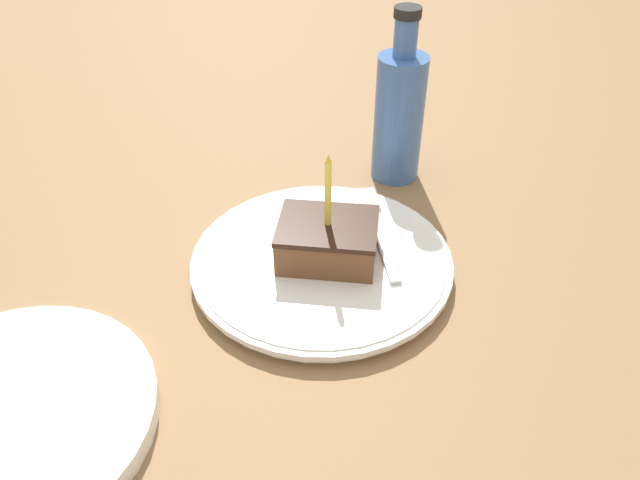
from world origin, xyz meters
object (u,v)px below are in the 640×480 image
(plate, at_px, (320,262))
(cake_slice, at_px, (328,240))
(fork, at_px, (376,225))
(bottle, at_px, (399,113))
(side_plate, at_px, (4,420))

(plate, relative_size, cake_slice, 2.23)
(plate, relative_size, fork, 1.63)
(cake_slice, relative_size, bottle, 0.57)
(fork, xyz_separation_m, bottle, (-0.15, 0.02, 0.07))
(cake_slice, bearing_deg, side_plate, -46.20)
(plate, xyz_separation_m, bottle, (-0.21, 0.08, 0.08))
(plate, relative_size, bottle, 1.28)
(plate, distance_m, fork, 0.08)
(plate, xyz_separation_m, fork, (-0.06, 0.06, 0.01))
(fork, bearing_deg, cake_slice, -39.55)
(bottle, xyz_separation_m, side_plate, (0.44, -0.31, -0.08))
(fork, bearing_deg, plate, -43.60)
(bottle, height_order, side_plate, bottle)
(cake_slice, height_order, bottle, bottle)
(side_plate, bearing_deg, bottle, 144.66)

